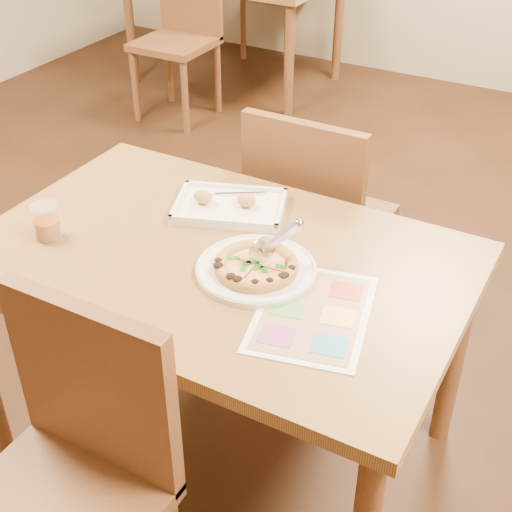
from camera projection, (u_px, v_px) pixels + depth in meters
The scene contains 11 objects.
room at pixel (208, 11), 1.52m from camera, with size 7.00×7.00×7.00m.
dining_table at pixel (218, 281), 1.92m from camera, with size 1.30×0.85×0.72m.
chair_near at pixel (73, 452), 1.53m from camera, with size 0.42×0.42×0.47m.
chair_far at pixel (313, 205), 2.40m from camera, with size 0.42×0.42×0.47m.
bg_chair_near at pixel (183, 20), 4.19m from camera, with size 0.42×0.42×0.47m.
plate at pixel (256, 270), 1.81m from camera, with size 0.31×0.31×0.02m, color silver.
pizza at pixel (256, 266), 1.79m from camera, with size 0.21×0.21×0.03m.
pizza_cutter at pixel (275, 242), 1.77m from camera, with size 0.08×0.14×0.09m.
appetizer_tray at pixel (229, 207), 2.06m from camera, with size 0.37×0.31×0.06m.
glass_tumbler at pixel (47, 223), 1.92m from camera, with size 0.08×0.08×0.10m.
menu at pixel (313, 313), 1.67m from camera, with size 0.26×0.36×0.01m, color white.
Camera 1 is at (0.84, -1.31, 1.77)m, focal length 50.00 mm.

